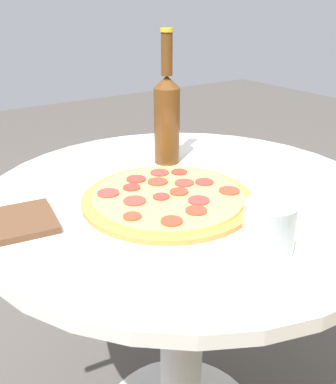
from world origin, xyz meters
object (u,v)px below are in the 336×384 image
Objects in this scene: beer_bottle at (167,115)px; pizza_paddle at (0,225)px; pizza at (168,197)px; drinking_glass at (268,232)px.

beer_bottle reaches higher than pizza_paddle.
pizza_paddle is (0.30, -0.07, -0.00)m from pizza.
pizza_paddle is 2.74× the size of drinking_glass.
beer_bottle reaches higher than pizza.
pizza_paddle is 0.45m from drinking_glass.
pizza is at bearing 56.55° from beer_bottle.
pizza_paddle is at bearing -13.55° from pizza.
pizza is 0.25m from beer_bottle.
beer_bottle is 3.28× the size of drinking_glass.
pizza is 1.10× the size of beer_bottle.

